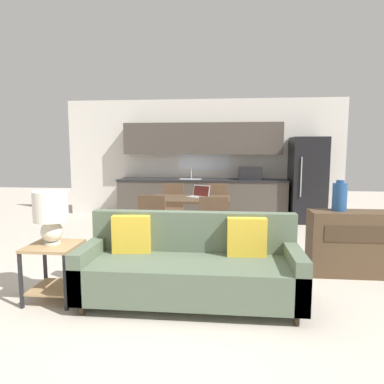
{
  "coord_description": "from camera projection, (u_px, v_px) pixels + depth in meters",
  "views": [
    {
      "loc": [
        0.53,
        -3.34,
        1.55
      ],
      "look_at": [
        0.06,
        1.5,
        0.95
      ],
      "focal_mm": 32.0,
      "sensor_mm": 36.0,
      "label": 1
    }
  ],
  "objects": [
    {
      "name": "wall_back",
      "position": [
        203.0,
        158.0,
        7.94
      ],
      "size": [
        6.4,
        0.07,
        2.7
      ],
      "color": "silver",
      "rests_on": "ground_plane"
    },
    {
      "name": "dining_chair_near_right",
      "position": [
        214.0,
        225.0,
        4.79
      ],
      "size": [
        0.43,
        0.43,
        0.92
      ],
      "rotation": [
        0.0,
        0.0,
        3.16
      ],
      "color": "brown",
      "rests_on": "ground_plane"
    },
    {
      "name": "side_table",
      "position": [
        54.0,
        263.0,
        3.52
      ],
      "size": [
        0.5,
        0.5,
        0.59
      ],
      "color": "tan",
      "rests_on": "ground_plane"
    },
    {
      "name": "laptop",
      "position": [
        199.0,
        194.0,
        5.65
      ],
      "size": [
        0.4,
        0.38,
        0.2
      ],
      "rotation": [
        0.0,
        0.0,
        -0.53
      ],
      "color": "#B7BABC",
      "rests_on": "dining_table"
    },
    {
      "name": "refrigerator",
      "position": [
        307.0,
        180.0,
        7.35
      ],
      "size": [
        0.71,
        0.79,
        1.82
      ],
      "color": "black",
      "rests_on": "ground_plane"
    },
    {
      "name": "vase",
      "position": [
        340.0,
        196.0,
        4.22
      ],
      "size": [
        0.17,
        0.17,
        0.38
      ],
      "color": "#234C84",
      "rests_on": "credenza"
    },
    {
      "name": "kitchen_counter",
      "position": [
        203.0,
        181.0,
        7.71
      ],
      "size": [
        3.76,
        0.65,
        2.15
      ],
      "color": "#4C443D",
      "rests_on": "ground_plane"
    },
    {
      "name": "dining_table",
      "position": [
        190.0,
        202.0,
        5.61
      ],
      "size": [
        1.31,
        0.83,
        0.77
      ],
      "color": "brown",
      "rests_on": "ground_plane"
    },
    {
      "name": "dining_chair_near_left",
      "position": [
        155.0,
        223.0,
        4.94
      ],
      "size": [
        0.48,
        0.48,
        0.92
      ],
      "rotation": [
        0.0,
        0.0,
        3.0
      ],
      "color": "brown",
      "rests_on": "ground_plane"
    },
    {
      "name": "ground_plane",
      "position": [
        173.0,
        301.0,
        3.54
      ],
      "size": [
        20.0,
        20.0,
        0.0
      ],
      "primitive_type": "plane",
      "color": "beige"
    },
    {
      "name": "couch",
      "position": [
        190.0,
        268.0,
        3.5
      ],
      "size": [
        2.19,
        0.8,
        0.89
      ],
      "color": "#3D2D1E",
      "rests_on": "ground_plane"
    },
    {
      "name": "credenza",
      "position": [
        361.0,
        243.0,
        4.23
      ],
      "size": [
        1.27,
        0.39,
        0.8
      ],
      "color": "brown",
      "rests_on": "ground_plane"
    },
    {
      "name": "dining_chair_far_left",
      "position": [
        172.0,
        206.0,
        6.44
      ],
      "size": [
        0.43,
        0.43,
        0.92
      ],
      "rotation": [
        0.0,
        0.0,
        -0.02
      ],
      "color": "brown",
      "rests_on": "ground_plane"
    },
    {
      "name": "table_lamp",
      "position": [
        51.0,
        212.0,
        3.49
      ],
      "size": [
        0.34,
        0.34,
        0.55
      ],
      "color": "silver",
      "rests_on": "side_table"
    },
    {
      "name": "dining_chair_far_right",
      "position": [
        217.0,
        206.0,
        6.38
      ],
      "size": [
        0.43,
        0.43,
        0.92
      ],
      "rotation": [
        0.0,
        0.0,
        -0.02
      ],
      "color": "brown",
      "rests_on": "ground_plane"
    }
  ]
}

